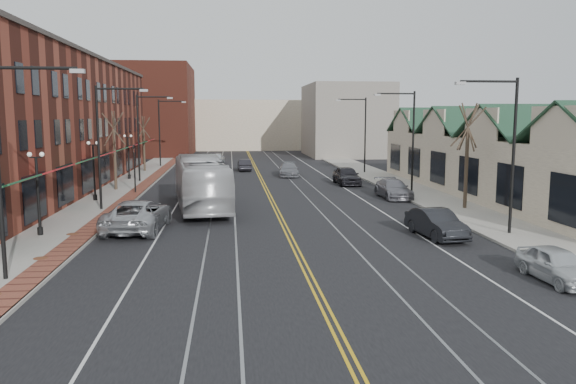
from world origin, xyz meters
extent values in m
plane|color=black|center=(0.00, 0.00, 0.00)|extent=(160.00, 160.00, 0.00)
cube|color=gray|center=(-12.00, 20.00, 0.07)|extent=(4.00, 120.00, 0.15)
cube|color=gray|center=(12.00, 20.00, 0.07)|extent=(4.00, 120.00, 0.15)
cube|color=maroon|center=(-19.00, 27.00, 5.50)|extent=(10.00, 50.00, 11.00)
cube|color=#B6A68C|center=(18.00, 20.00, 2.30)|extent=(8.00, 36.00, 4.60)
cube|color=maroon|center=(-16.00, 70.00, 7.00)|extent=(14.00, 18.00, 14.00)
cube|color=#B6A68C|center=(0.00, 85.00, 4.50)|extent=(22.00, 14.00, 9.00)
cube|color=slate|center=(15.00, 65.00, 5.50)|extent=(12.00, 16.00, 11.00)
cylinder|color=black|center=(-10.00, 0.00, 7.95)|extent=(3.00, 0.12, 0.12)
cube|color=#999999|center=(-8.50, 0.00, 7.85)|extent=(0.50, 0.25, 0.15)
cylinder|color=black|center=(-11.50, 16.00, 4.15)|extent=(0.16, 0.16, 8.00)
cylinder|color=black|center=(-10.00, 16.00, 7.95)|extent=(3.00, 0.12, 0.12)
cube|color=#999999|center=(-8.50, 16.00, 7.85)|extent=(0.50, 0.25, 0.15)
cylinder|color=black|center=(-11.50, 32.00, 4.15)|extent=(0.16, 0.16, 8.00)
cylinder|color=black|center=(-10.00, 32.00, 7.95)|extent=(3.00, 0.12, 0.12)
cube|color=#999999|center=(-8.50, 32.00, 7.85)|extent=(0.50, 0.25, 0.15)
cylinder|color=black|center=(-11.50, 48.00, 4.15)|extent=(0.16, 0.16, 8.00)
cylinder|color=black|center=(-10.00, 48.00, 7.95)|extent=(3.00, 0.12, 0.12)
cube|color=#999999|center=(-8.50, 48.00, 7.85)|extent=(0.50, 0.25, 0.15)
cylinder|color=black|center=(11.50, 6.00, 4.15)|extent=(0.16, 0.16, 8.00)
cylinder|color=black|center=(10.00, 6.00, 7.95)|extent=(3.00, 0.12, 0.12)
cube|color=#999999|center=(8.50, 6.00, 7.85)|extent=(0.50, 0.25, 0.15)
cylinder|color=black|center=(11.50, 22.00, 4.15)|extent=(0.16, 0.16, 8.00)
cylinder|color=black|center=(10.00, 22.00, 7.95)|extent=(3.00, 0.12, 0.12)
cube|color=#999999|center=(8.50, 22.00, 7.85)|extent=(0.50, 0.25, 0.15)
cylinder|color=black|center=(11.50, 38.00, 4.15)|extent=(0.16, 0.16, 8.00)
cylinder|color=black|center=(10.00, 38.00, 7.95)|extent=(3.00, 0.12, 0.12)
cube|color=#999999|center=(8.50, 38.00, 7.85)|extent=(0.50, 0.25, 0.15)
cylinder|color=black|center=(-12.80, 8.00, 0.35)|extent=(0.28, 0.28, 0.40)
cylinder|color=black|center=(-12.80, 8.00, 2.15)|extent=(0.14, 0.14, 4.00)
cube|color=black|center=(-12.80, 8.00, 4.15)|extent=(0.60, 0.06, 0.06)
sphere|color=white|center=(-13.10, 8.00, 4.30)|extent=(0.24, 0.24, 0.24)
sphere|color=white|center=(-12.50, 8.00, 4.30)|extent=(0.24, 0.24, 0.24)
cylinder|color=black|center=(-12.80, 20.00, 0.35)|extent=(0.28, 0.28, 0.40)
cylinder|color=black|center=(-12.80, 20.00, 2.15)|extent=(0.14, 0.14, 4.00)
cube|color=black|center=(-12.80, 20.00, 4.15)|extent=(0.60, 0.06, 0.06)
sphere|color=white|center=(-13.10, 20.00, 4.30)|extent=(0.24, 0.24, 0.24)
sphere|color=white|center=(-12.50, 20.00, 4.30)|extent=(0.24, 0.24, 0.24)
cylinder|color=black|center=(-12.80, 34.00, 0.35)|extent=(0.28, 0.28, 0.40)
cylinder|color=black|center=(-12.80, 34.00, 2.15)|extent=(0.14, 0.14, 4.00)
cube|color=black|center=(-12.80, 34.00, 4.15)|extent=(0.60, 0.06, 0.06)
sphere|color=white|center=(-13.10, 34.00, 4.30)|extent=(0.24, 0.24, 0.24)
sphere|color=white|center=(-12.50, 34.00, 4.30)|extent=(0.24, 0.24, 0.24)
cylinder|color=#382B21|center=(-12.50, 26.00, 2.60)|extent=(0.24, 0.24, 4.90)
cylinder|color=#382B21|center=(-12.50, 26.00, 5.15)|extent=(0.58, 1.37, 2.90)
cylinder|color=#382B21|center=(-12.50, 26.00, 5.15)|extent=(1.60, 0.66, 2.78)
cylinder|color=#382B21|center=(-12.50, 26.00, 5.15)|extent=(0.53, 1.23, 2.96)
cylinder|color=#382B21|center=(-12.50, 26.00, 5.15)|extent=(1.69, 1.03, 2.64)
cylinder|color=#382B21|center=(-12.50, 26.00, 5.15)|extent=(1.78, 1.29, 2.48)
cylinder|color=#382B21|center=(-12.50, 42.00, 2.42)|extent=(0.24, 0.24, 4.55)
cylinder|color=#382B21|center=(-12.50, 42.00, 4.80)|extent=(0.55, 1.28, 2.69)
cylinder|color=#382B21|center=(-12.50, 42.00, 4.80)|extent=(1.49, 0.62, 2.58)
cylinder|color=#382B21|center=(-12.50, 42.00, 4.80)|extent=(0.50, 1.15, 2.75)
cylinder|color=#382B21|center=(-12.50, 42.00, 4.80)|extent=(1.57, 0.97, 2.45)
cylinder|color=#382B21|center=(-12.50, 42.00, 4.80)|extent=(1.66, 1.20, 2.30)
cylinder|color=#382B21|center=(12.50, 14.00, 2.78)|extent=(0.24, 0.24, 5.25)
cylinder|color=#382B21|center=(12.50, 14.00, 5.50)|extent=(0.61, 1.46, 3.10)
cylinder|color=#382B21|center=(12.50, 14.00, 5.50)|extent=(1.70, 0.70, 2.97)
cylinder|color=#382B21|center=(12.50, 14.00, 5.50)|extent=(0.56, 1.31, 3.17)
cylinder|color=#382B21|center=(12.50, 14.00, 5.50)|extent=(1.80, 1.10, 2.82)
cylinder|color=#382B21|center=(12.50, 14.00, 5.50)|extent=(1.90, 1.37, 2.65)
cylinder|color=#592D19|center=(-11.20, 3.00, 0.16)|extent=(0.60, 0.60, 0.02)
cylinder|color=#592D19|center=(-11.20, 8.00, 0.16)|extent=(0.60, 0.60, 0.02)
cylinder|color=black|center=(-10.60, 24.00, 1.75)|extent=(0.12, 0.12, 3.20)
imported|color=black|center=(-10.60, 24.00, 3.50)|extent=(0.18, 0.15, 0.90)
imported|color=silver|center=(-5.00, 16.45, 1.75)|extent=(4.49, 12.84, 3.50)
imported|color=#A9ACB0|center=(-8.07, 9.28, 0.86)|extent=(3.33, 6.39, 1.72)
imported|color=silver|center=(9.22, -2.03, 0.66)|extent=(1.69, 3.94, 1.32)
imported|color=black|center=(7.50, 5.95, 0.73)|extent=(2.08, 4.61, 1.47)
imported|color=slate|center=(9.30, 19.69, 0.71)|extent=(2.06, 4.94, 1.43)
imported|color=black|center=(7.50, 28.37, 0.83)|extent=(2.02, 4.89, 1.66)
imported|color=black|center=(-1.42, 42.34, 0.65)|extent=(1.57, 4.02, 1.31)
imported|color=slate|center=(3.01, 36.07, 0.70)|extent=(2.34, 4.98, 1.41)
imported|color=silver|center=(-4.67, 52.18, 0.72)|extent=(2.10, 4.38, 1.44)
camera|label=1|loc=(-3.01, -21.48, 6.25)|focal=35.00mm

